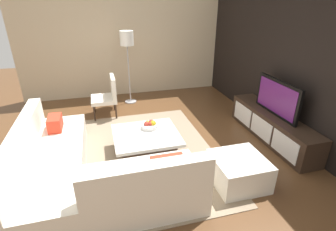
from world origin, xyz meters
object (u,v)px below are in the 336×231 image
at_px(ottoman, 238,171).
at_px(fruit_bowl, 150,125).
at_px(sectional_couch, 81,171).
at_px(floor_lamp, 127,43).
at_px(coffee_table, 146,143).
at_px(media_console, 272,126).
at_px(television, 277,98).
at_px(accent_chair_near, 108,94).

relative_size(ottoman, fruit_bowl, 2.50).
distance_m(sectional_couch, floor_lamp, 3.40).
height_order(coffee_table, fruit_bowl, fruit_bowl).
distance_m(sectional_couch, coffee_table, 1.18).
bearing_deg(fruit_bowl, ottoman, 38.44).
bearing_deg(fruit_bowl, media_console, 82.71).
xyz_separation_m(media_console, television, (0.00, 0.00, 0.56)).
relative_size(media_console, fruit_bowl, 7.45).
bearing_deg(ottoman, floor_lamp, -163.45).
distance_m(television, floor_lamp, 3.42).
xyz_separation_m(sectional_couch, coffee_table, (-0.62, 1.00, -0.08)).
distance_m(media_console, ottoman, 1.54).
height_order(coffee_table, floor_lamp, floor_lamp).
bearing_deg(television, floor_lamp, -138.25).
xyz_separation_m(media_console, floor_lamp, (-2.51, -2.24, 1.19)).
height_order(accent_chair_near, ottoman, accent_chair_near).
relative_size(television, coffee_table, 1.04).
xyz_separation_m(media_console, accent_chair_near, (-1.86, -2.79, 0.24)).
distance_m(floor_lamp, ottoman, 3.82).
distance_m(television, ottoman, 1.66).
xyz_separation_m(coffee_table, floor_lamp, (-2.41, 0.06, 1.23)).
bearing_deg(floor_lamp, television, 41.75).
height_order(floor_lamp, fruit_bowl, floor_lamp).
height_order(television, fruit_bowl, television).
bearing_deg(floor_lamp, media_console, 41.74).
bearing_deg(floor_lamp, fruit_bowl, 1.17).
relative_size(television, sectional_couch, 0.44).
bearing_deg(accent_chair_near, fruit_bowl, 27.04).
relative_size(floor_lamp, ottoman, 2.44).
distance_m(media_console, sectional_couch, 3.34).
xyz_separation_m(sectional_couch, ottoman, (0.44, 2.09, -0.09)).
xyz_separation_m(media_console, coffee_table, (-0.10, -2.30, -0.05)).
relative_size(accent_chair_near, fruit_bowl, 3.11).
bearing_deg(media_console, floor_lamp, -138.26).
height_order(television, coffee_table, television).
distance_m(coffee_table, floor_lamp, 2.71).
bearing_deg(coffee_table, television, 87.51).
xyz_separation_m(media_console, sectional_couch, (0.52, -3.30, 0.04)).
relative_size(television, ottoman, 1.55).
relative_size(sectional_couch, fruit_bowl, 8.85).
xyz_separation_m(accent_chair_near, fruit_bowl, (1.58, 0.60, -0.05)).
bearing_deg(coffee_table, floor_lamp, 178.64).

